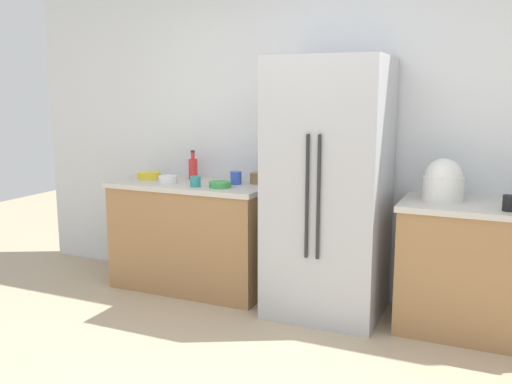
{
  "coord_description": "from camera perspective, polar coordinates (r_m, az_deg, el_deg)",
  "views": [
    {
      "loc": [
        1.28,
        -2.26,
        1.62
      ],
      "look_at": [
        0.06,
        0.49,
        1.08
      ],
      "focal_mm": 39.2,
      "sensor_mm": 36.0,
      "label": 1
    }
  ],
  "objects": [
    {
      "name": "bowl_a",
      "position": [
        4.58,
        -8.99,
        1.27
      ],
      "size": [
        0.15,
        0.15,
        0.06
      ],
      "primitive_type": "cylinder",
      "color": "white",
      "rests_on": "counter_left"
    },
    {
      "name": "rice_cooker",
      "position": [
        3.99,
        18.55,
        0.98
      ],
      "size": [
        0.27,
        0.27,
        0.29
      ],
      "color": "white",
      "rests_on": "counter_right"
    },
    {
      "name": "kitchen_back_panel",
      "position": [
        4.44,
        7.34,
        8.91
      ],
      "size": [
        5.57,
        0.1,
        3.06
      ],
      "primitive_type": "cube",
      "color": "silver",
      "rests_on": "ground_plane"
    },
    {
      "name": "cup_d",
      "position": [
        4.5,
        -0.02,
        1.41
      ],
      "size": [
        0.09,
        0.09,
        0.09
      ],
      "primitive_type": "cylinder",
      "color": "brown",
      "rests_on": "counter_left"
    },
    {
      "name": "cup_c",
      "position": [
        4.48,
        -2.06,
        1.45
      ],
      "size": [
        0.09,
        0.09,
        0.1
      ],
      "primitive_type": "cylinder",
      "color": "blue",
      "rests_on": "counter_left"
    },
    {
      "name": "cup_b",
      "position": [
        4.38,
        -6.2,
        1.07
      ],
      "size": [
        0.08,
        0.08,
        0.08
      ],
      "primitive_type": "cylinder",
      "color": "teal",
      "rests_on": "counter_left"
    },
    {
      "name": "counter_left",
      "position": [
        4.68,
        -6.49,
        -4.42
      ],
      "size": [
        1.32,
        0.62,
        0.89
      ],
      "color": "#9E7247",
      "rests_on": "ground_plane"
    },
    {
      "name": "bowl_b",
      "position": [
        4.84,
        -10.86,
        1.67
      ],
      "size": [
        0.19,
        0.19,
        0.06
      ],
      "primitive_type": "cylinder",
      "color": "yellow",
      "rests_on": "counter_left"
    },
    {
      "name": "bowl_c",
      "position": [
        4.34,
        -3.7,
        0.77
      ],
      "size": [
        0.17,
        0.17,
        0.05
      ],
      "primitive_type": "cylinder",
      "color": "green",
      "rests_on": "counter_left"
    },
    {
      "name": "refrigerator",
      "position": [
        4.06,
        7.38,
        0.31
      ],
      "size": [
        0.81,
        0.71,
        1.86
      ],
      "color": "#B2B5BA",
      "rests_on": "ground_plane"
    },
    {
      "name": "cup_a",
      "position": [
        3.8,
        24.38,
        -1.04
      ],
      "size": [
        0.07,
        0.07,
        0.1
      ],
      "primitive_type": "cylinder",
      "color": "black",
      "rests_on": "counter_right"
    },
    {
      "name": "bottle_a",
      "position": [
        4.75,
        -6.44,
        2.44
      ],
      "size": [
        0.08,
        0.08,
        0.25
      ],
      "color": "red",
      "rests_on": "counter_left"
    },
    {
      "name": "counter_right",
      "position": [
        4.07,
        22.96,
        -7.43
      ],
      "size": [
        1.22,
        0.62,
        0.89
      ],
      "color": "#9E7247",
      "rests_on": "ground_plane"
    }
  ]
}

